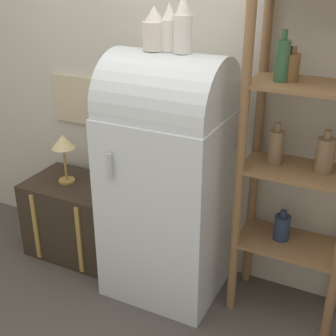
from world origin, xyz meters
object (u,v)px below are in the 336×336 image
Objects in this scene: desk_lamp at (63,145)px; vase_left at (154,30)px; vase_right at (183,26)px; suitcase_trunk at (78,218)px; vase_center at (169,29)px; refrigerator at (168,175)px.

vase_left is at bearing -2.47° from desk_lamp.
desk_lamp is at bearing 177.77° from vase_right.
vase_right is at bearing -2.83° from suitcase_trunk.
vase_center is 0.84× the size of vase_right.
refrigerator is 2.26× the size of suitcase_trunk.
suitcase_trunk is at bearing 177.07° from refrigerator.
suitcase_trunk is (-0.71, 0.04, -0.50)m from refrigerator.
vase_center is (-0.00, 0.01, 0.82)m from refrigerator.
vase_center is (0.08, 0.01, 0.01)m from vase_left.
vase_left reaches higher than desk_lamp.
vase_left is at bearing 179.62° from refrigerator.
vase_right is at bearing -10.46° from vase_center.
refrigerator is at bearing -2.26° from desk_lamp.
refrigerator is 0.81m from vase_left.
refrigerator is 0.87m from suitcase_trunk.
vase_left is (0.63, -0.04, 1.30)m from suitcase_trunk.
vase_center is at bearing 8.98° from vase_left.
vase_right is at bearing -1.96° from refrigerator.
vase_left is at bearing -3.25° from suitcase_trunk.
vase_center is at bearing 169.54° from vase_right.
suitcase_trunk is at bearing 6.05° from desk_lamp.
vase_right reaches higher than suitcase_trunk.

